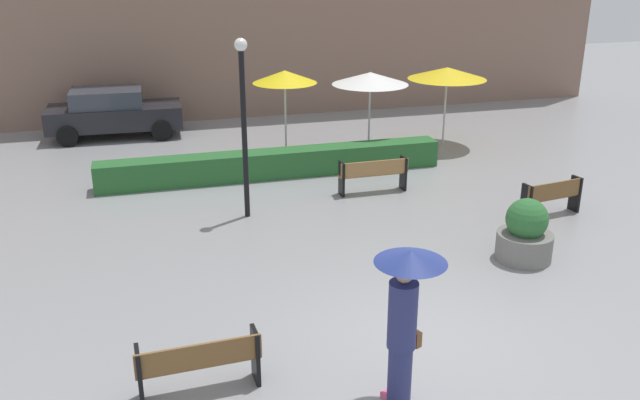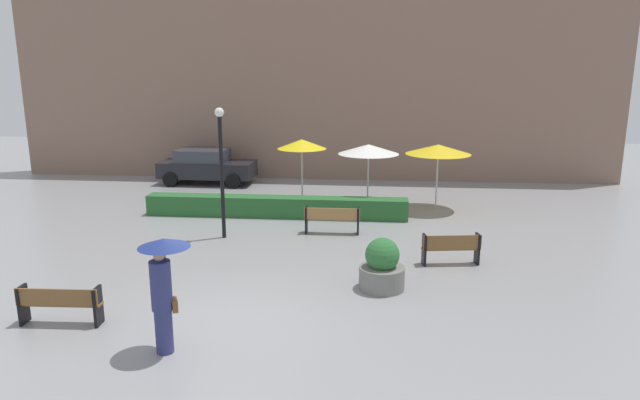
{
  "view_description": "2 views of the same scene",
  "coord_description": "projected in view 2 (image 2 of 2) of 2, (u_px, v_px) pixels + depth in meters",
  "views": [
    {
      "loc": [
        -3.93,
        -8.36,
        5.67
      ],
      "look_at": [
        -0.84,
        2.63,
        1.43
      ],
      "focal_mm": 37.55,
      "sensor_mm": 36.0,
      "label": 1
    },
    {
      "loc": [
        2.87,
        -10.62,
        5.13
      ],
      "look_at": [
        1.4,
        4.84,
        1.48
      ],
      "focal_mm": 31.6,
      "sensor_mm": 36.0,
      "label": 2
    }
  ],
  "objects": [
    {
      "name": "bench_near_left",
      "position": [
        59.0,
        303.0,
        11.42
      ],
      "size": [
        1.7,
        0.42,
        0.81
      ],
      "color": "brown",
      "rests_on": "ground"
    },
    {
      "name": "bench_back_row",
      "position": [
        332.0,
        218.0,
        17.74
      ],
      "size": [
        1.76,
        0.37,
        0.85
      ],
      "color": "#9E7242",
      "rests_on": "ground"
    },
    {
      "name": "hedge_strip",
      "position": [
        276.0,
        207.0,
        19.84
      ],
      "size": [
        9.22,
        0.7,
        0.72
      ],
      "primitive_type": "cube",
      "color": "#28602D",
      "rests_on": "ground"
    },
    {
      "name": "lamp_post",
      "position": [
        221.0,
        160.0,
        16.91
      ],
      "size": [
        0.28,
        0.28,
        3.99
      ],
      "color": "black",
      "rests_on": "ground"
    },
    {
      "name": "ground_plane",
      "position": [
        231.0,
        320.0,
        11.73
      ],
      "size": [
        60.0,
        60.0,
        0.0
      ],
      "primitive_type": "plane",
      "color": "gray"
    },
    {
      "name": "parked_car",
      "position": [
        206.0,
        166.0,
        25.41
      ],
      "size": [
        4.25,
        2.08,
        1.57
      ],
      "color": "black",
      "rests_on": "ground"
    },
    {
      "name": "patio_umbrella_yellow",
      "position": [
        302.0,
        144.0,
        20.93
      ],
      "size": [
        1.83,
        1.83,
        2.54
      ],
      "color": "silver",
      "rests_on": "ground"
    },
    {
      "name": "planter_pot",
      "position": [
        382.0,
        267.0,
        13.3
      ],
      "size": [
        1.08,
        1.08,
        1.25
      ],
      "color": "slate",
      "rests_on": "ground"
    },
    {
      "name": "pedestrian_with_umbrella",
      "position": [
        163.0,
        281.0,
        10.12
      ],
      "size": [
        0.93,
        0.93,
        2.19
      ],
      "color": "navy",
      "rests_on": "ground"
    },
    {
      "name": "patio_umbrella_white",
      "position": [
        369.0,
        149.0,
        20.52
      ],
      "size": [
        2.23,
        2.23,
        2.42
      ],
      "color": "silver",
      "rests_on": "ground"
    },
    {
      "name": "building_facade",
      "position": [
        313.0,
        73.0,
        26.12
      ],
      "size": [
        28.0,
        1.2,
        9.76
      ],
      "primitive_type": "cube",
      "color": "#846656",
      "rests_on": "ground"
    },
    {
      "name": "patio_umbrella_yellow_far",
      "position": [
        438.0,
        149.0,
        20.48
      ],
      "size": [
        2.37,
        2.37,
        2.42
      ],
      "color": "silver",
      "rests_on": "ground"
    },
    {
      "name": "bench_far_right",
      "position": [
        451.0,
        247.0,
        14.94
      ],
      "size": [
        1.58,
        0.54,
        0.83
      ],
      "color": "brown",
      "rests_on": "ground"
    }
  ]
}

